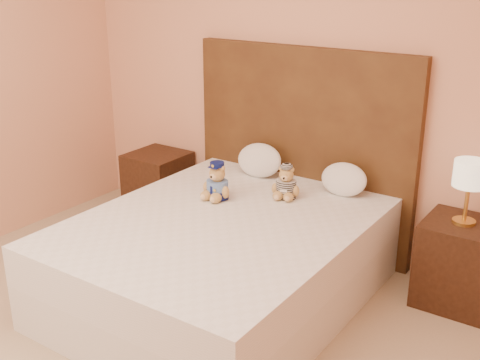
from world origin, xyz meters
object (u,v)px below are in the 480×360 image
bed (222,259)px  pillow_left (259,159)px  nightstand_right (458,263)px  teddy_police (217,181)px  nightstand_left (158,185)px  lamp (470,177)px  teddy_prisoner (286,182)px  pillow_right (344,178)px

bed → pillow_left: bearing=107.2°
pillow_left → bed: bearing=-72.8°
nightstand_right → bed: bearing=-147.4°
teddy_police → pillow_left: 0.55m
bed → nightstand_left: same height
lamp → teddy_police: size_ratio=1.58×
teddy_police → teddy_prisoner: (0.37, 0.27, -0.01)m
nightstand_left → teddy_prisoner: (1.39, -0.25, 0.39)m
teddy_prisoner → pillow_right: 0.40m
nightstand_left → teddy_prisoner: 1.46m
pillow_right → teddy_prisoner: bearing=-136.2°
lamp → teddy_police: lamp is taller
teddy_prisoner → lamp: bearing=-1.8°
nightstand_right → pillow_right: pillow_right is taller
bed → teddy_police: (-0.23, 0.28, 0.40)m
teddy_police → pillow_right: bearing=40.8°
nightstand_left → lamp: lamp is taller
lamp → pillow_left: bearing=178.9°
nightstand_left → pillow_right: pillow_right is taller
teddy_police → pillow_right: teddy_police is taller
nightstand_right → teddy_police: 1.63m
nightstand_left → lamp: 2.56m
lamp → teddy_police: 1.58m
teddy_prisoner → pillow_right: size_ratio=0.68×
bed → pillow_left: pillow_left is taller
pillow_left → lamp: bearing=-1.1°
nightstand_right → teddy_prisoner: (-1.11, -0.25, 0.39)m
bed → pillow_right: bearing=62.7°
nightstand_right → pillow_right: (-0.82, 0.03, 0.39)m
pillow_right → pillow_left: bearing=180.0°
lamp → bed: bearing=-147.4°
bed → lamp: size_ratio=5.00×
teddy_police → bed: bearing=-48.7°
nightstand_right → lamp: size_ratio=1.38×
nightstand_right → pillow_right: bearing=177.9°
nightstand_left → pillow_left: (0.99, 0.03, 0.40)m
lamp → nightstand_right: bearing=0.0°
bed → pillow_left: 0.96m
lamp → pillow_right: size_ratio=1.21×
pillow_left → teddy_prisoner: bearing=-35.4°
nightstand_left → nightstand_right: (2.50, 0.00, 0.00)m
bed → nightstand_right: size_ratio=3.64×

